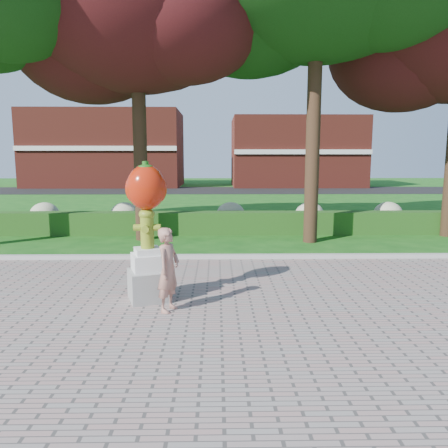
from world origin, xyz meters
name	(u,v)px	position (x,y,z in m)	size (l,w,h in m)	color
ground	(193,295)	(0.00, 0.00, 0.00)	(100.00, 100.00, 0.00)	#134F14
walkway	(172,409)	(0.00, -4.00, 0.02)	(40.00, 14.00, 0.04)	gray
curb	(199,257)	(0.00, 3.00, 0.07)	(40.00, 0.18, 0.15)	#ADADA5
lawn_hedge	(203,223)	(0.00, 7.00, 0.40)	(24.00, 0.70, 0.80)	#1C4614
hydrangea_row	(219,215)	(0.57, 8.00, 0.55)	(20.10, 1.10, 0.99)	beige
street	(211,190)	(0.00, 28.00, 0.01)	(50.00, 8.00, 0.02)	black
building_left	(107,149)	(-10.00, 34.00, 3.50)	(14.00, 8.00, 7.00)	maroon
building_right	(295,152)	(8.00, 34.00, 3.20)	(12.00, 8.00, 6.40)	maroon
tree_mid_left	(133,8)	(-2.10, 6.08, 7.30)	(8.25, 7.04, 10.69)	black
hydrant_sculpture	(147,228)	(-0.81, -0.38, 1.42)	(0.90, 0.90, 2.60)	gray
woman	(168,270)	(-0.36, -0.98, 0.78)	(0.54, 0.35, 1.48)	#AE7563
parked_car	(140,182)	(-6.06, 28.98, 0.68)	(1.56, 3.89, 1.33)	#3A3C41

